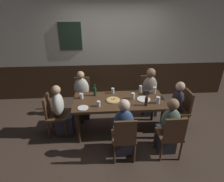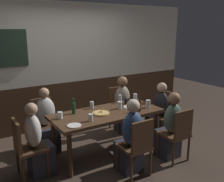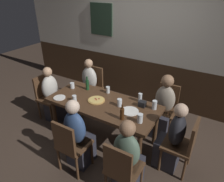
{
  "view_description": "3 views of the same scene",
  "coord_description": "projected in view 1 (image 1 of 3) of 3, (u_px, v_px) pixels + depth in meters",
  "views": [
    {
      "loc": [
        -0.38,
        -3.27,
        2.56
      ],
      "look_at": [
        -0.14,
        0.09,
        0.9
      ],
      "focal_mm": 30.15,
      "sensor_mm": 36.0,
      "label": 1
    },
    {
      "loc": [
        -2.06,
        -3.37,
        2.1
      ],
      "look_at": [
        0.05,
        -0.08,
        1.11
      ],
      "focal_mm": 40.64,
      "sensor_mm": 36.0,
      "label": 2
    },
    {
      "loc": [
        1.62,
        -2.37,
        2.48
      ],
      "look_at": [
        0.11,
        0.09,
        0.94
      ],
      "focal_mm": 33.28,
      "sensor_mm": 36.0,
      "label": 3
    }
  ],
  "objects": [
    {
      "name": "plate_white_small",
      "position": [
        83.0,
        108.0,
        3.47
      ],
      "size": [
        0.2,
        0.2,
        0.01
      ],
      "primitive_type": "cylinder",
      "color": "white",
      "rests_on": "dining_table"
    },
    {
      "name": "person_head_east",
      "position": [
        174.0,
        110.0,
        3.95
      ],
      "size": [
        0.37,
        0.34,
        1.09
      ],
      "color": "#2D2D38",
      "rests_on": "ground_plane"
    },
    {
      "name": "person_head_west",
      "position": [
        62.0,
        114.0,
        3.8
      ],
      "size": [
        0.37,
        0.34,
        1.1
      ],
      "color": "#2D2D38",
      "rests_on": "ground_plane"
    },
    {
      "name": "person_mid_near",
      "position": [
        123.0,
        131.0,
        3.28
      ],
      "size": [
        0.34,
        0.37,
        1.13
      ],
      "color": "#2D2D38",
      "rests_on": "ground_plane"
    },
    {
      "name": "tumbler_short",
      "position": [
        140.0,
        89.0,
        4.06
      ],
      "size": [
        0.06,
        0.06,
        0.14
      ],
      "color": "silver",
      "rests_on": "dining_table"
    },
    {
      "name": "chair_head_east",
      "position": [
        182.0,
        108.0,
        3.94
      ],
      "size": [
        0.4,
        0.4,
        0.88
      ],
      "color": "#513521",
      "rests_on": "ground_plane"
    },
    {
      "name": "chair_mid_near",
      "position": [
        124.0,
        137.0,
        3.13
      ],
      "size": [
        0.4,
        0.4,
        0.88
      ],
      "color": "#513521",
      "rests_on": "ground_plane"
    },
    {
      "name": "beer_glass_tall",
      "position": [
        113.0,
        91.0,
        4.0
      ],
      "size": [
        0.07,
        0.07,
        0.12
      ],
      "color": "silver",
      "rests_on": "dining_table"
    },
    {
      "name": "chair_right_near",
      "position": [
        171.0,
        134.0,
        3.18
      ],
      "size": [
        0.4,
        0.4,
        0.88
      ],
      "color": "#513521",
      "rests_on": "ground_plane"
    },
    {
      "name": "pint_glass_pale",
      "position": [
        81.0,
        96.0,
        3.8
      ],
      "size": [
        0.08,
        0.08,
        0.1
      ],
      "color": "silver",
      "rests_on": "dining_table"
    },
    {
      "name": "chair_head_west",
      "position": [
        53.0,
        113.0,
        3.77
      ],
      "size": [
        0.4,
        0.4,
        0.88
      ],
      "color": "#513521",
      "rests_on": "ground_plane"
    },
    {
      "name": "pizza",
      "position": [
        113.0,
        100.0,
        3.73
      ],
      "size": [
        0.28,
        0.28,
        0.03
      ],
      "color": "tan",
      "rests_on": "dining_table"
    },
    {
      "name": "dining_table",
      "position": [
        119.0,
        104.0,
        3.79
      ],
      "size": [
        1.82,
        0.81,
        0.74
      ],
      "color": "#472D1C",
      "rests_on": "ground_plane"
    },
    {
      "name": "chair_right_far",
      "position": [
        148.0,
        92.0,
        4.64
      ],
      "size": [
        0.4,
        0.4,
        0.88
      ],
      "color": "#513521",
      "rests_on": "ground_plane"
    },
    {
      "name": "beer_bottle_brown",
      "position": [
        146.0,
        101.0,
        3.52
      ],
      "size": [
        0.06,
        0.06,
        0.24
      ],
      "color": "#42230F",
      "rests_on": "dining_table"
    },
    {
      "name": "person_right_far",
      "position": [
        149.0,
        95.0,
        4.5
      ],
      "size": [
        0.34,
        0.37,
        1.14
      ],
      "color": "#2D2D38",
      "rests_on": "ground_plane"
    },
    {
      "name": "person_right_near",
      "position": [
        168.0,
        130.0,
        3.34
      ],
      "size": [
        0.34,
        0.37,
        1.11
      ],
      "color": "#2D2D38",
      "rests_on": "ground_plane"
    },
    {
      "name": "ground_plane",
      "position": [
        119.0,
        130.0,
        4.08
      ],
      "size": [
        12.0,
        12.0,
        0.0
      ],
      "primitive_type": "plane",
      "color": "#423328"
    },
    {
      "name": "plate_white_large",
      "position": [
        144.0,
        99.0,
        3.77
      ],
      "size": [
        0.26,
        0.26,
        0.01
      ],
      "primitive_type": "cylinder",
      "color": "white",
      "rests_on": "dining_table"
    },
    {
      "name": "tumbler_water",
      "position": [
        133.0,
        96.0,
        3.78
      ],
      "size": [
        0.08,
        0.08,
        0.12
      ],
      "color": "silver",
      "rests_on": "dining_table"
    },
    {
      "name": "chair_left_far",
      "position": [
        82.0,
        94.0,
        4.54
      ],
      "size": [
        0.4,
        0.4,
        0.88
      ],
      "color": "#513521",
      "rests_on": "ground_plane"
    },
    {
      "name": "highball_clear",
      "position": [
        99.0,
        104.0,
        3.51
      ],
      "size": [
        0.07,
        0.07,
        0.11
      ],
      "color": "silver",
      "rests_on": "dining_table"
    },
    {
      "name": "beer_bottle_green",
      "position": [
        95.0,
        91.0,
        3.88
      ],
      "size": [
        0.06,
        0.06,
        0.25
      ],
      "color": "#194723",
      "rests_on": "dining_table"
    },
    {
      "name": "pint_glass_stout",
      "position": [
        154.0,
        91.0,
        3.99
      ],
      "size": [
        0.07,
        0.07,
        0.14
      ],
      "color": "silver",
      "rests_on": "dining_table"
    },
    {
      "name": "person_left_far",
      "position": [
        82.0,
        98.0,
        4.41
      ],
      "size": [
        0.34,
        0.37,
        1.11
      ],
      "color": "#2D2D38",
      "rests_on": "ground_plane"
    },
    {
      "name": "wall_back",
      "position": [
        113.0,
        51.0,
        4.98
      ],
      "size": [
        6.4,
        0.13,
        2.6
      ],
      "color": "#3D2819",
      "rests_on": "ground_plane"
    },
    {
      "name": "beer_glass_half",
      "position": [
        158.0,
        101.0,
        3.61
      ],
      "size": [
        0.08,
        0.08,
        0.13
      ],
      "color": "silver",
      "rests_on": "dining_table"
    },
    {
      "name": "condiment_caddy",
      "position": [
        146.0,
        92.0,
        3.96
      ],
      "size": [
        0.11,
        0.09,
        0.09
      ],
      "primitive_type": "cube",
      "color": "black",
      "rests_on": "dining_table"
    }
  ]
}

